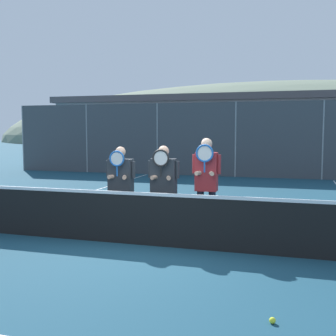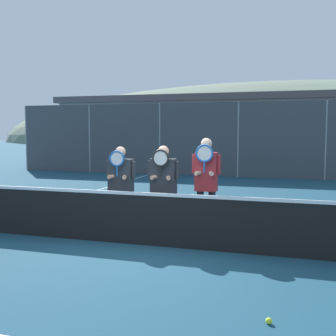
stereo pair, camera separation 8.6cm
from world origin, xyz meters
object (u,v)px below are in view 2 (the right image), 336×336
(car_left_of_center, at_px, (230,152))
(tennis_ball_on_court, at_px, (269,321))
(player_leftmost, at_px, (121,182))
(player_center_left, at_px, (163,183))
(car_far_left, at_px, (137,151))
(player_center_right, at_px, (206,180))

(car_left_of_center, bearing_deg, tennis_ball_on_court, -79.74)
(player_leftmost, xyz_separation_m, car_left_of_center, (0.15, 12.76, -0.06))
(car_left_of_center, xyz_separation_m, tennis_ball_on_court, (2.87, -15.87, -0.92))
(player_center_left, relative_size, car_left_of_center, 0.42)
(car_left_of_center, bearing_deg, player_center_left, -86.76)
(car_far_left, bearing_deg, car_left_of_center, -4.34)
(player_leftmost, height_order, player_center_left, player_center_left)
(car_far_left, relative_size, car_left_of_center, 1.12)
(player_center_left, height_order, tennis_ball_on_court, player_center_left)
(player_leftmost, relative_size, tennis_ball_on_court, 25.04)
(player_leftmost, bearing_deg, player_center_left, -1.45)
(player_leftmost, bearing_deg, tennis_ball_on_court, -45.86)
(player_leftmost, relative_size, car_far_left, 0.37)
(player_center_left, bearing_deg, tennis_ball_on_court, -55.24)
(player_center_right, distance_m, tennis_ball_on_court, 3.64)
(car_left_of_center, bearing_deg, player_leftmost, -90.69)
(car_far_left, distance_m, tennis_ball_on_court, 18.06)
(player_center_left, distance_m, tennis_ball_on_court, 3.90)
(player_center_right, xyz_separation_m, tennis_ball_on_court, (1.36, -3.20, -1.06))
(player_center_left, height_order, car_far_left, car_far_left)
(car_left_of_center, height_order, tennis_ball_on_court, car_left_of_center)
(player_leftmost, height_order, car_left_of_center, car_left_of_center)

